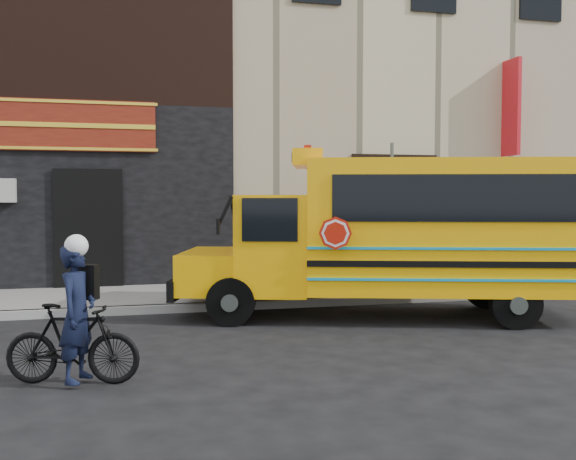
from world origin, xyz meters
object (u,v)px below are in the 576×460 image
at_px(sign_pole, 391,215).
at_px(bicycle, 72,344).
at_px(cyclist, 78,317).
at_px(school_bus, 398,231).

relative_size(sign_pole, bicycle, 2.09).
height_order(sign_pole, cyclist, sign_pole).
bearing_deg(cyclist, sign_pole, -28.21).
height_order(school_bus, cyclist, school_bus).
xyz_separation_m(school_bus, bicycle, (-5.23, -2.91, -1.05)).
bearing_deg(school_bus, bicycle, -150.95).
xyz_separation_m(school_bus, sign_pole, (0.51, 1.50, 0.25)).
distance_m(school_bus, bicycle, 6.08).
bearing_deg(cyclist, bicycle, 67.67).
distance_m(school_bus, sign_pole, 1.60).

